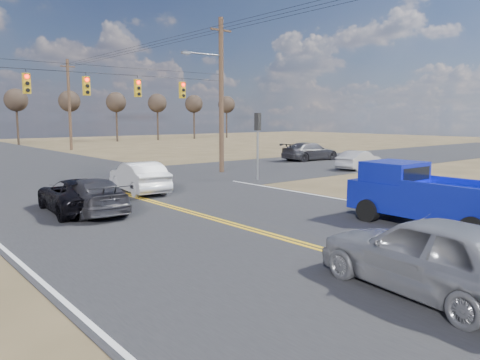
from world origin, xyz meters
TOP-DOWN VIEW (x-y plane):
  - ground at (0.00, 0.00)m, footprint 160.00×160.00m
  - road_main at (0.00, 10.00)m, footprint 14.00×120.00m
  - road_cross at (0.00, 18.00)m, footprint 120.00×12.00m
  - signal_gantry at (0.50, 17.79)m, footprint 19.60×4.83m
  - utility_poles at (0.00, 17.00)m, footprint 19.60×58.32m
  - treeline at (0.00, 26.96)m, footprint 87.00×117.80m
  - pickup_truck at (4.90, 1.22)m, footprint 2.30×5.62m
  - silver_suv at (-0.80, -2.03)m, footprint 2.64×5.21m
  - black_suv at (-3.30, 11.10)m, footprint 2.57×4.88m
  - white_car_queue at (0.80, 13.86)m, footprint 2.18×4.75m
  - dgrey_car_queue at (-2.97, 10.52)m, footprint 2.20×4.77m
  - cross_car_east_near at (17.52, 13.27)m, footprint 1.90×4.17m
  - cross_car_east_far at (20.06, 20.12)m, footprint 2.66×5.49m

SIDE VIEW (x-z plane):
  - ground at x=0.00m, z-range 0.00..0.00m
  - road_main at x=0.00m, z-range -0.01..0.01m
  - road_cross at x=0.00m, z-range -0.01..0.01m
  - black_suv at x=-3.30m, z-range 0.00..1.31m
  - cross_car_east_near at x=17.52m, z-range 0.00..1.33m
  - dgrey_car_queue at x=-2.97m, z-range 0.00..1.35m
  - white_car_queue at x=0.80m, z-range 0.00..1.51m
  - cross_car_east_far at x=20.06m, z-range 0.00..1.54m
  - silver_suv at x=-0.80m, z-range 0.00..1.70m
  - pickup_truck at x=4.90m, z-range -0.03..2.07m
  - signal_gantry at x=0.50m, z-range 0.06..10.06m
  - utility_poles at x=0.00m, z-range 0.23..10.23m
  - treeline at x=0.00m, z-range 2.00..9.40m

